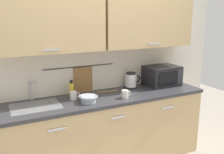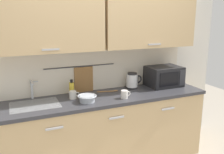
# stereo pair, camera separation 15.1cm
# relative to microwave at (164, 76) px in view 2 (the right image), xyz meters

# --- Properties ---
(counter_unit) EXTENTS (2.53, 0.64, 0.90)m
(counter_unit) POSITION_rel_microwave_xyz_m (-0.91, -0.11, -0.58)
(counter_unit) COLOR tan
(counter_unit) RESTS_ON ground
(back_wall_assembly) EXTENTS (3.70, 0.41, 2.50)m
(back_wall_assembly) POSITION_rel_microwave_xyz_m (-0.90, 0.12, 0.49)
(back_wall_assembly) COLOR silver
(back_wall_assembly) RESTS_ON ground
(sink_faucet) EXTENTS (0.09, 0.17, 0.22)m
(sink_faucet) POSITION_rel_microwave_xyz_m (-1.73, 0.12, 0.01)
(sink_faucet) COLOR #B2B5BA
(sink_faucet) RESTS_ON counter_unit
(microwave) EXTENTS (0.46, 0.35, 0.27)m
(microwave) POSITION_rel_microwave_xyz_m (0.00, 0.00, 0.00)
(microwave) COLOR black
(microwave) RESTS_ON counter_unit
(electric_kettle) EXTENTS (0.23, 0.16, 0.21)m
(electric_kettle) POSITION_rel_microwave_xyz_m (-0.45, 0.08, -0.03)
(electric_kettle) COLOR black
(electric_kettle) RESTS_ON counter_unit
(dish_soap_bottle) EXTENTS (0.06, 0.06, 0.20)m
(dish_soap_bottle) POSITION_rel_microwave_xyz_m (-1.27, 0.08, -0.05)
(dish_soap_bottle) COLOR yellow
(dish_soap_bottle) RESTS_ON counter_unit
(mug_near_sink) EXTENTS (0.12, 0.08, 0.09)m
(mug_near_sink) POSITION_rel_microwave_xyz_m (-1.29, -0.05, -0.09)
(mug_near_sink) COLOR silver
(mug_near_sink) RESTS_ON counter_unit
(mixing_bowl) EXTENTS (0.21, 0.21, 0.08)m
(mixing_bowl) POSITION_rel_microwave_xyz_m (-1.18, -0.22, -0.09)
(mixing_bowl) COLOR #A5ADB7
(mixing_bowl) RESTS_ON counter_unit
(mug_by_kettle) EXTENTS (0.12, 0.08, 0.09)m
(mug_by_kettle) POSITION_rel_microwave_xyz_m (-0.73, -0.27, -0.09)
(mug_by_kettle) COLOR silver
(mug_by_kettle) RESTS_ON counter_unit
(wooden_spoon) EXTENTS (0.27, 0.09, 0.01)m
(wooden_spoon) POSITION_rel_microwave_xyz_m (-0.79, 0.04, -0.13)
(wooden_spoon) COLOR #9E7042
(wooden_spoon) RESTS_ON counter_unit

